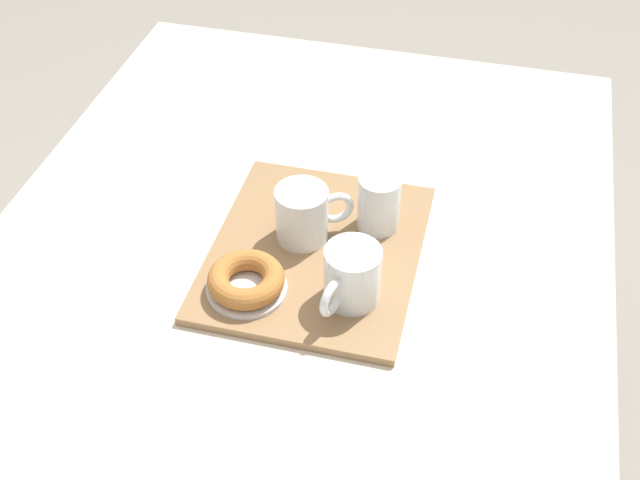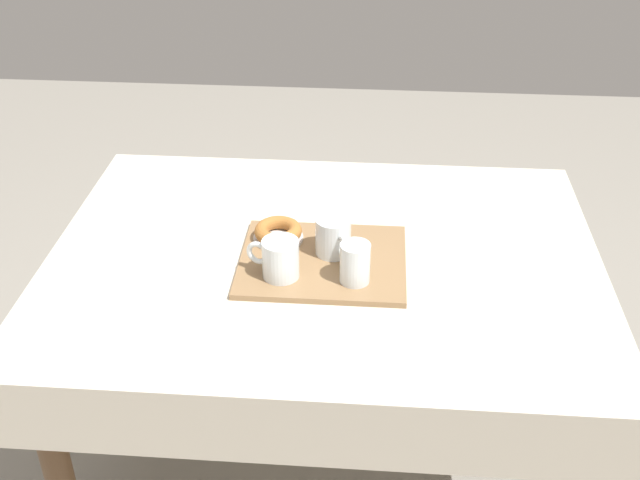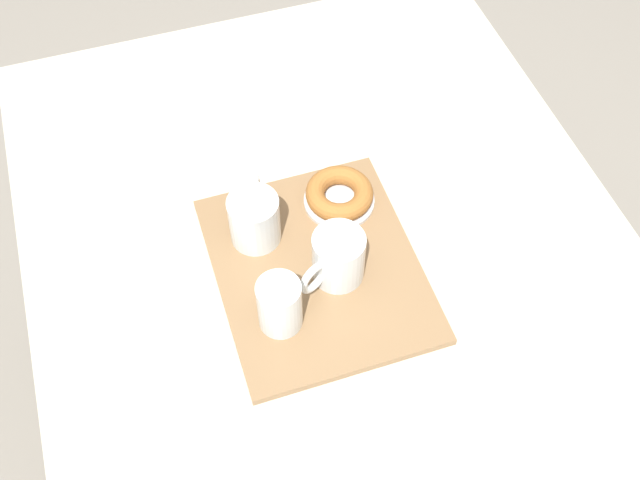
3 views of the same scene
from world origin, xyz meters
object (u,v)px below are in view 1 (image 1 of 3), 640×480
dining_table (294,293)px  donut_plate_left (247,289)px  serving_tray (315,252)px  tea_mug_left (303,215)px  sugar_donut_left (246,279)px  tea_mug_right (352,277)px  water_glass_near (379,205)px

dining_table → donut_plate_left: (0.11, -0.04, 0.12)m
dining_table → serving_tray: (0.00, 0.04, 0.10)m
donut_plate_left → tea_mug_left: bearing=159.7°
serving_tray → sugar_donut_left: size_ratio=3.36×
donut_plate_left → sugar_donut_left: sugar_donut_left is taller
sugar_donut_left → serving_tray: bearing=145.5°
tea_mug_right → dining_table: bearing=-128.4°
serving_tray → tea_mug_right: 0.13m
donut_plate_left → water_glass_near: bearing=140.0°
serving_tray → tea_mug_right: tea_mug_right is taller
sugar_donut_left → dining_table: bearing=161.3°
tea_mug_left → donut_plate_left: 0.15m
tea_mug_right → water_glass_near: water_glass_near is taller
serving_tray → donut_plate_left: size_ratio=3.20×
tea_mug_left → water_glass_near: size_ratio=1.26×
tea_mug_left → tea_mug_right: (0.11, 0.10, 0.00)m
tea_mug_right → sugar_donut_left: bearing=-81.5°
dining_table → tea_mug_right: bearing=51.6°
dining_table → donut_plate_left: size_ratio=10.87×
water_glass_near → sugar_donut_left: 0.25m
tea_mug_left → sugar_donut_left: size_ratio=1.04×
tea_mug_right → water_glass_near: 0.17m
tea_mug_right → sugar_donut_left: (0.02, -0.15, -0.02)m
tea_mug_right → water_glass_near: bearing=177.6°
dining_table → water_glass_near: water_glass_near is taller
sugar_donut_left → donut_plate_left: bearing=0.0°
tea_mug_left → donut_plate_left: tea_mug_left is taller
serving_tray → tea_mug_right: (0.09, 0.08, 0.05)m
donut_plate_left → sugar_donut_left: size_ratio=1.05×
dining_table → sugar_donut_left: size_ratio=11.44×
dining_table → donut_plate_left: donut_plate_left is taller
sugar_donut_left → tea_mug_left: bearing=159.7°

